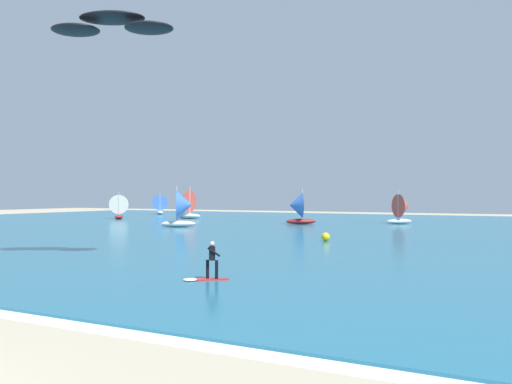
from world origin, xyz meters
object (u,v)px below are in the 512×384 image
at_px(kite, 112,25).
at_px(kitesurfer, 208,266).
at_px(marker_buoy, 326,237).
at_px(sailboat_center_horizon, 183,208).
at_px(sailboat_mid_right, 186,204).
at_px(sailboat_far_left, 403,209).
at_px(sailboat_leading, 119,206).
at_px(sailboat_far_right, 160,204).
at_px(sailboat_near_shore, 297,208).

bearing_deg(kite, kitesurfer, -18.53).
xyz_separation_m(kite, marker_buoy, (5.77, 17.97, -12.72)).
relative_size(sailboat_center_horizon, marker_buoy, 6.86).
relative_size(sailboat_mid_right, sailboat_far_left, 1.19).
distance_m(kitesurfer, sailboat_center_horizon, 38.79).
bearing_deg(sailboat_leading, sailboat_far_left, 7.88).
bearing_deg(sailboat_mid_right, kite, -58.82).
height_order(sailboat_far_right, sailboat_far_left, sailboat_far_left).
relative_size(kite, marker_buoy, 10.37).
height_order(kitesurfer, sailboat_far_right, sailboat_far_right).
distance_m(sailboat_center_horizon, sailboat_far_left, 27.93).
bearing_deg(marker_buoy, kite, -107.79).
distance_m(kitesurfer, sailboat_near_shore, 44.60).
relative_size(kitesurfer, sailboat_mid_right, 0.36).
distance_m(sailboat_far_right, sailboat_mid_right, 20.30).
bearing_deg(sailboat_center_horizon, sailboat_leading, 149.25).
bearing_deg(kitesurfer, sailboat_mid_right, 126.29).
bearing_deg(sailboat_far_right, sailboat_near_shore, -28.27).
height_order(sailboat_far_right, sailboat_mid_right, sailboat_mid_right).
height_order(sailboat_leading, sailboat_near_shore, sailboat_near_shore).
bearing_deg(marker_buoy, sailboat_far_left, 90.40).
relative_size(sailboat_near_shore, sailboat_far_left, 1.05).
relative_size(sailboat_center_horizon, sailboat_near_shore, 1.06).
bearing_deg(marker_buoy, kitesurfer, -83.81).
bearing_deg(sailboat_mid_right, sailboat_center_horizon, -55.27).
bearing_deg(sailboat_far_right, sailboat_center_horizon, -48.23).
bearing_deg(sailboat_leading, sailboat_near_shore, -2.20).
xyz_separation_m(sailboat_mid_right, marker_buoy, (33.98, -28.67, -1.99)).
bearing_deg(sailboat_center_horizon, sailboat_far_right, 131.77).
distance_m(sailboat_leading, sailboat_mid_right, 10.22).
relative_size(kite, sailboat_near_shore, 1.60).
xyz_separation_m(sailboat_far_right, sailboat_mid_right, (15.45, -13.16, 0.43)).
xyz_separation_m(kitesurfer, sailboat_far_left, (-2.44, 49.29, 1.36)).
height_order(sailboat_near_shore, sailboat_far_left, sailboat_near_shore).
relative_size(kitesurfer, sailboat_near_shore, 0.41).
bearing_deg(sailboat_mid_right, kitesurfer, -53.71).
height_order(sailboat_near_shore, marker_buoy, sailboat_near_shore).
bearing_deg(sailboat_far_left, sailboat_far_right, 165.00).
xyz_separation_m(sailboat_leading, marker_buoy, (42.35, -22.80, -1.56)).
bearing_deg(sailboat_far_right, kitesurfer, -50.41).
xyz_separation_m(sailboat_far_right, sailboat_far_left, (49.23, -13.19, 0.05)).
height_order(sailboat_mid_right, sailboat_center_horizon, sailboat_mid_right).
relative_size(kitesurfer, sailboat_center_horizon, 0.39).
bearing_deg(sailboat_near_shore, sailboat_center_horizon, -129.22).
relative_size(kite, sailboat_leading, 1.72).
xyz_separation_m(sailboat_center_horizon, sailboat_far_left, (21.00, 18.42, -0.21)).
relative_size(sailboat_far_left, marker_buoy, 6.20).
height_order(kitesurfer, sailboat_leading, sailboat_leading).
distance_m(kitesurfer, marker_buoy, 20.78).
distance_m(sailboat_center_horizon, marker_buoy, 23.60).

